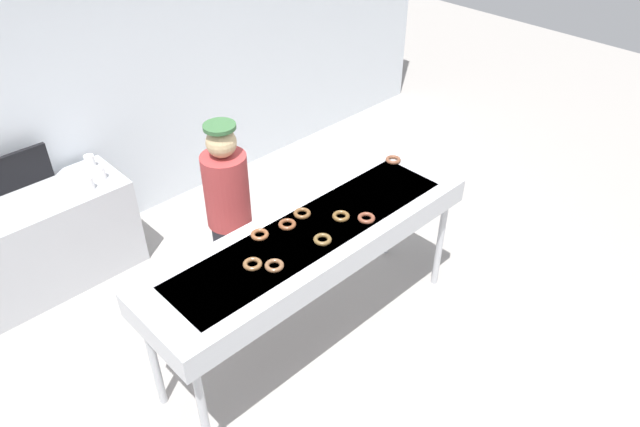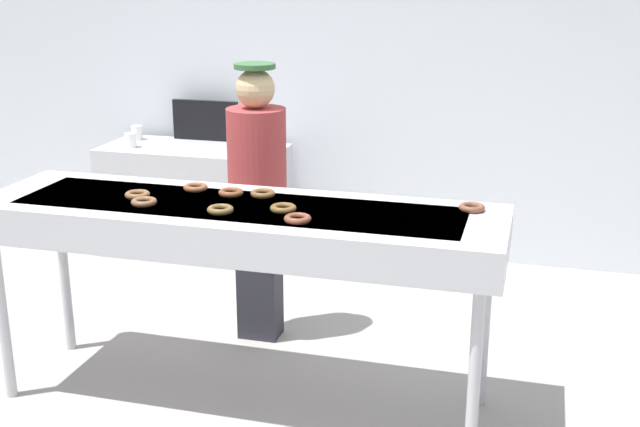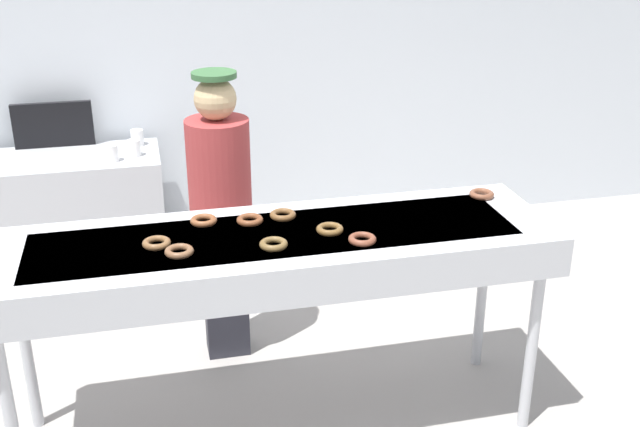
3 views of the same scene
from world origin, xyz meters
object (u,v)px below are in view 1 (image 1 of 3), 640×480
at_px(sugar_donut_0, 416,233).
at_px(customer_waiting, 302,390).
at_px(sugar_donut_5, 359,237).
at_px(paper_cup_0, 449,161).
at_px(worker_baker, 314,223).
at_px(paper_cup_1, 461,155).
at_px(prep_counter, 421,207).
at_px(sugar_donut_3, 247,272).
at_px(sugar_donut_10, 289,262).
at_px(fryer_conveyor, 363,259).
at_px(sugar_donut_8, 393,233).
at_px(sugar_donut_2, 195,256).
at_px(sugar_donut_11, 373,247).
at_px(sugar_donut_4, 216,267).
at_px(sugar_donut_6, 444,222).
at_px(sugar_donut_7, 335,256).
at_px(sugar_donut_1, 480,236).
at_px(sugar_donut_9, 464,226).
at_px(menu_display, 417,141).

relative_size(sugar_donut_0, customer_waiting, 0.07).
distance_m(sugar_donut_5, paper_cup_0, 2.18).
bearing_deg(worker_baker, paper_cup_1, -141.60).
height_order(prep_counter, paper_cup_0, paper_cup_0).
xyz_separation_m(sugar_donut_3, sugar_donut_10, (0.27, 0.07, 0.00)).
relative_size(fryer_conveyor, sugar_donut_8, 22.61).
bearing_deg(customer_waiting, paper_cup_1, 67.70).
height_order(sugar_donut_2, sugar_donut_3, same).
xyz_separation_m(fryer_conveyor, sugar_donut_0, (0.41, 0.08, 0.10)).
bearing_deg(sugar_donut_2, sugar_donut_8, 0.69).
bearing_deg(sugar_donut_11, sugar_donut_2, 171.65).
xyz_separation_m(customer_waiting, prep_counter, (2.02, 3.22, -0.48)).
bearing_deg(sugar_donut_11, fryer_conveyor, 128.90).
xyz_separation_m(sugar_donut_4, paper_cup_0, (2.45, 1.84, -0.05)).
relative_size(sugar_donut_0, paper_cup_0, 0.91).
height_order(sugar_donut_6, paper_cup_0, sugar_donut_6).
bearing_deg(sugar_donut_5, sugar_donut_4, -167.98).
height_order(fryer_conveyor, customer_waiting, customer_waiting).
distance_m(sugar_donut_2, sugar_donut_4, 0.22).
height_order(sugar_donut_3, sugar_donut_11, same).
height_order(sugar_donut_8, worker_baker, worker_baker).
height_order(sugar_donut_7, sugar_donut_11, same).
bearing_deg(sugar_donut_6, sugar_donut_10, -164.20).
bearing_deg(sugar_donut_2, sugar_donut_11, -8.35).
height_order(sugar_donut_6, sugar_donut_7, same).
bearing_deg(paper_cup_1, sugar_donut_7, -133.02).
distance_m(sugar_donut_7, worker_baker, 0.91).
bearing_deg(sugar_donut_1, sugar_donut_7, -177.38).
relative_size(sugar_donut_1, sugar_donut_7, 1.00).
height_order(sugar_donut_1, prep_counter, sugar_donut_1).
relative_size(sugar_donut_0, sugar_donut_2, 1.00).
distance_m(customer_waiting, paper_cup_0, 3.74).
bearing_deg(sugar_donut_2, fryer_conveyor, -5.77).
xyz_separation_m(sugar_donut_0, sugar_donut_2, (-1.51, 0.03, 0.00)).
bearing_deg(sugar_donut_1, sugar_donut_4, -179.76).
height_order(fryer_conveyor, sugar_donut_10, sugar_donut_10).
xyz_separation_m(sugar_donut_8, paper_cup_1, (1.43, 1.81, -0.05)).
xyz_separation_m(sugar_donut_1, sugar_donut_3, (-1.63, -0.13, 0.00)).
height_order(sugar_donut_9, menu_display, menu_display).
xyz_separation_m(sugar_donut_11, worker_baker, (-0.19, 0.83, -0.14)).
distance_m(sugar_donut_0, sugar_donut_3, 1.25).
bearing_deg(sugar_donut_9, sugar_donut_7, -167.16).
height_order(worker_baker, paper_cup_0, worker_baker).
bearing_deg(paper_cup_0, sugar_donut_3, -139.37).
height_order(sugar_donut_7, customer_waiting, customer_waiting).
distance_m(sugar_donut_8, paper_cup_1, 2.30).
bearing_deg(sugar_donut_6, paper_cup_0, 63.04).
height_order(sugar_donut_4, sugar_donut_7, same).
bearing_deg(customer_waiting, sugar_donut_11, 72.30).
distance_m(sugar_donut_5, paper_cup_1, 2.46).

